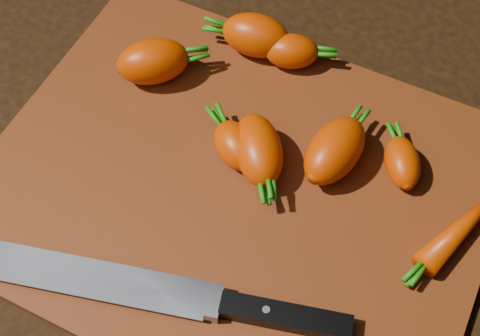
% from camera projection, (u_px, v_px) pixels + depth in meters
% --- Properties ---
extents(ground, '(2.00, 2.00, 0.01)m').
position_uv_depth(ground, '(236.00, 193.00, 0.69)').
color(ground, black).
extents(cutting_board, '(0.50, 0.40, 0.01)m').
position_uv_depth(cutting_board, '(236.00, 188.00, 0.68)').
color(cutting_board, '#51210B').
rests_on(cutting_board, ground).
extents(carrot_0, '(0.09, 0.09, 0.05)m').
position_uv_depth(carrot_0, '(153.00, 62.00, 0.72)').
color(carrot_0, '#D13A01').
rests_on(carrot_0, cutting_board).
extents(carrot_1, '(0.07, 0.07, 0.04)m').
position_uv_depth(carrot_1, '(236.00, 146.00, 0.67)').
color(carrot_1, '#D13A01').
rests_on(carrot_1, cutting_board).
extents(carrot_2, '(0.09, 0.10, 0.05)m').
position_uv_depth(carrot_2, '(258.00, 150.00, 0.67)').
color(carrot_2, '#D13A01').
rests_on(carrot_2, cutting_board).
extents(carrot_3, '(0.06, 0.09, 0.05)m').
position_uv_depth(carrot_3, '(335.00, 150.00, 0.66)').
color(carrot_3, '#D13A01').
rests_on(carrot_3, cutting_board).
extents(carrot_4, '(0.08, 0.06, 0.05)m').
position_uv_depth(carrot_4, '(256.00, 35.00, 0.74)').
color(carrot_4, '#D13A01').
rests_on(carrot_4, cutting_board).
extents(carrot_5, '(0.07, 0.06, 0.04)m').
position_uv_depth(carrot_5, '(291.00, 51.00, 0.74)').
color(carrot_5, '#D13A01').
rests_on(carrot_5, cutting_board).
extents(carrot_6, '(0.06, 0.07, 0.03)m').
position_uv_depth(carrot_6, '(402.00, 162.00, 0.67)').
color(carrot_6, '#D13A01').
rests_on(carrot_6, cutting_board).
extents(carrot_7, '(0.07, 0.13, 0.03)m').
position_uv_depth(carrot_7, '(466.00, 224.00, 0.63)').
color(carrot_7, '#D13A01').
rests_on(carrot_7, cutting_board).
extents(knife, '(0.33, 0.11, 0.02)m').
position_uv_depth(knife, '(119.00, 284.00, 0.61)').
color(knife, gray).
rests_on(knife, cutting_board).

